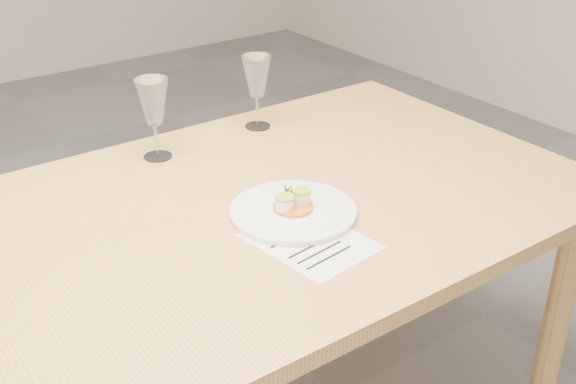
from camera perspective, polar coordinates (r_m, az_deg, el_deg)
dining_table at (r=1.58m, az=-14.63°, el=-6.96°), size 2.40×1.00×0.75m
dinner_plate at (r=1.63m, az=0.42°, el=-1.45°), size 0.29×0.29×0.07m
recipe_sheet at (r=1.54m, az=1.76°, el=-3.90°), size 0.23×0.28×0.00m
wine_glass_3 at (r=1.89m, az=-10.61°, el=6.90°), size 0.09×0.09×0.22m
wine_glass_4 at (r=2.06m, az=-2.49°, el=8.99°), size 0.09×0.09×0.21m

